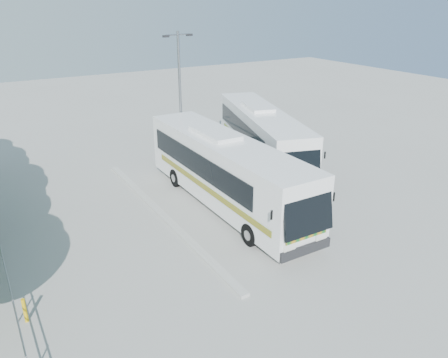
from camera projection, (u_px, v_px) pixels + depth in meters
ground at (219, 220)px, 22.58m from camera, size 100.00×100.00×0.00m
kerb_divider at (162, 214)px, 23.04m from camera, size 0.40×16.00×0.15m
coach_main at (226, 170)px, 23.53m from camera, size 2.87×13.55×3.76m
coach_adjacent at (262, 135)px, 29.79m from camera, size 6.38×13.32×3.65m
lamppost at (180, 95)px, 28.27m from camera, size 2.15×0.54×8.80m
bollard at (25, 310)px, 15.34m from camera, size 0.14×0.14×0.95m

